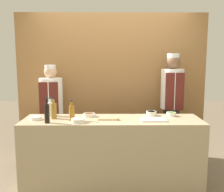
% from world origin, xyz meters
% --- Properties ---
extents(ground_plane, '(14.00, 14.00, 0.00)m').
position_xyz_m(ground_plane, '(0.00, 0.00, 0.00)').
color(ground_plane, '#756651').
extents(cabinet_wall, '(3.01, 0.18, 2.40)m').
position_xyz_m(cabinet_wall, '(0.00, 1.00, 1.20)').
color(cabinet_wall, olive).
rests_on(cabinet_wall, ground_plane).
extents(counter, '(2.28, 0.62, 0.93)m').
position_xyz_m(counter, '(0.00, 0.00, 0.46)').
color(counter, tan).
rests_on(counter, ground_plane).
extents(sauce_bowl_brown, '(0.16, 0.16, 0.04)m').
position_xyz_m(sauce_bowl_brown, '(-0.31, 0.15, 0.95)').
color(sauce_bowl_brown, white).
rests_on(sauce_bowl_brown, counter).
extents(sauce_bowl_red, '(0.14, 0.14, 0.06)m').
position_xyz_m(sauce_bowl_red, '(0.53, 0.20, 0.96)').
color(sauce_bowl_red, white).
rests_on(sauce_bowl_red, counter).
extents(sauce_bowl_green, '(0.12, 0.12, 0.05)m').
position_xyz_m(sauce_bowl_green, '(0.79, 0.16, 0.96)').
color(sauce_bowl_green, white).
rests_on(sauce_bowl_green, counter).
extents(sauce_bowl_orange, '(0.16, 0.16, 0.05)m').
position_xyz_m(sauce_bowl_orange, '(-0.42, -0.18, 0.96)').
color(sauce_bowl_orange, white).
rests_on(sauce_bowl_orange, counter).
extents(sauce_bowl_yellow, '(0.14, 0.14, 0.04)m').
position_xyz_m(sauce_bowl_yellow, '(-0.97, -0.02, 0.95)').
color(sauce_bowl_yellow, white).
rests_on(sauce_bowl_yellow, counter).
extents(cutting_board, '(0.31, 0.19, 0.02)m').
position_xyz_m(cutting_board, '(0.52, -0.08, 0.94)').
color(cutting_board, white).
rests_on(cutting_board, counter).
extents(bottle_soy, '(0.06, 0.06, 0.31)m').
position_xyz_m(bottle_soy, '(-0.78, -0.19, 1.05)').
color(bottle_soy, black).
rests_on(bottle_soy, counter).
extents(bottle_vinegar, '(0.08, 0.08, 0.28)m').
position_xyz_m(bottle_vinegar, '(-0.75, 0.04, 1.04)').
color(bottle_vinegar, olive).
rests_on(bottle_vinegar, counter).
extents(bottle_clear, '(0.09, 0.09, 0.25)m').
position_xyz_m(bottle_clear, '(-0.83, 0.20, 1.03)').
color(bottle_clear, silver).
rests_on(bottle_clear, counter).
extents(bottle_amber, '(0.07, 0.07, 0.26)m').
position_xyz_m(bottle_amber, '(-0.50, -0.07, 1.03)').
color(bottle_amber, '#9E661E').
rests_on(bottle_amber, counter).
extents(wooden_spoon, '(0.27, 0.05, 0.03)m').
position_xyz_m(wooden_spoon, '(0.00, -0.07, 0.94)').
color(wooden_spoon, '#B2844C').
rests_on(wooden_spoon, counter).
extents(chef_left, '(0.35, 0.35, 1.60)m').
position_xyz_m(chef_left, '(-0.92, 0.66, 0.87)').
color(chef_left, '#28282D').
rests_on(chef_left, ground_plane).
extents(chef_right, '(0.34, 0.34, 1.77)m').
position_xyz_m(chef_right, '(0.92, 0.66, 0.97)').
color(chef_right, '#28282D').
rests_on(chef_right, ground_plane).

